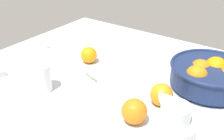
{
  "coord_description": "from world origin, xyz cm",
  "views": [
    {
      "loc": [
        44.13,
        -70.5,
        50.27
      ],
      "look_at": [
        -3.92,
        -3.17,
        4.84
      ],
      "focal_mm": 43.25,
      "sensor_mm": 36.0,
      "label": 1
    }
  ],
  "objects_px": {
    "loose_orange_2": "(89,55)",
    "spoon": "(46,44)",
    "loose_orange_0": "(134,111)",
    "loose_orange_1": "(161,94)",
    "fruit_bowl": "(210,75)",
    "juice_glass": "(41,79)"
  },
  "relations": [
    {
      "from": "fruit_bowl",
      "to": "loose_orange_2",
      "type": "height_order",
      "value": "fruit_bowl"
    },
    {
      "from": "fruit_bowl",
      "to": "juice_glass",
      "type": "xyz_separation_m",
      "value": [
        -0.45,
        -0.34,
        -0.01
      ]
    },
    {
      "from": "loose_orange_1",
      "to": "loose_orange_2",
      "type": "relative_size",
      "value": 1.08
    },
    {
      "from": "juice_glass",
      "to": "spoon",
      "type": "relative_size",
      "value": 0.77
    },
    {
      "from": "loose_orange_1",
      "to": "loose_orange_0",
      "type": "bearing_deg",
      "value": -100.71
    },
    {
      "from": "fruit_bowl",
      "to": "spoon",
      "type": "distance_m",
      "value": 0.74
    },
    {
      "from": "loose_orange_2",
      "to": "spoon",
      "type": "distance_m",
      "value": 0.28
    },
    {
      "from": "juice_glass",
      "to": "loose_orange_0",
      "type": "distance_m",
      "value": 0.34
    },
    {
      "from": "loose_orange_1",
      "to": "spoon",
      "type": "relative_size",
      "value": 0.57
    },
    {
      "from": "fruit_bowl",
      "to": "loose_orange_1",
      "type": "distance_m",
      "value": 0.2
    },
    {
      "from": "loose_orange_1",
      "to": "spoon",
      "type": "xyz_separation_m",
      "value": [
        -0.65,
        0.11,
        -0.03
      ]
    },
    {
      "from": "loose_orange_0",
      "to": "loose_orange_1",
      "type": "height_order",
      "value": "loose_orange_0"
    },
    {
      "from": "loose_orange_0",
      "to": "spoon",
      "type": "bearing_deg",
      "value": 159.2
    },
    {
      "from": "spoon",
      "to": "loose_orange_0",
      "type": "bearing_deg",
      "value": -20.8
    },
    {
      "from": "loose_orange_1",
      "to": "spoon",
      "type": "height_order",
      "value": "loose_orange_1"
    },
    {
      "from": "loose_orange_2",
      "to": "juice_glass",
      "type": "bearing_deg",
      "value": -89.28
    },
    {
      "from": "loose_orange_0",
      "to": "spoon",
      "type": "distance_m",
      "value": 0.67
    },
    {
      "from": "fruit_bowl",
      "to": "spoon",
      "type": "xyz_separation_m",
      "value": [
        -0.74,
        -0.07,
        -0.05
      ]
    },
    {
      "from": "fruit_bowl",
      "to": "loose_orange_1",
      "type": "xyz_separation_m",
      "value": [
        -0.09,
        -0.18,
        -0.01
      ]
    },
    {
      "from": "loose_orange_0",
      "to": "loose_orange_1",
      "type": "xyz_separation_m",
      "value": [
        0.02,
        0.12,
        -0.0
      ]
    },
    {
      "from": "loose_orange_0",
      "to": "loose_orange_1",
      "type": "distance_m",
      "value": 0.12
    },
    {
      "from": "fruit_bowl",
      "to": "loose_orange_0",
      "type": "distance_m",
      "value": 0.33
    }
  ]
}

